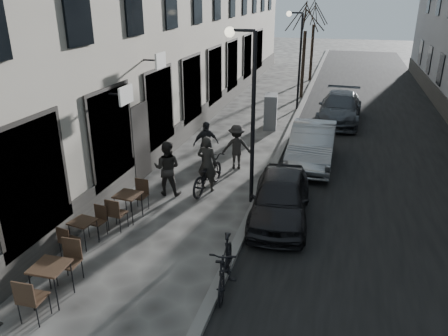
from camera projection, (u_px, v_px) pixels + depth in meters
The scene contains 19 objects.
road at pixel (371, 124), 21.33m from camera, with size 7.30×60.00×0.00m, color black.
kerb at pixel (296, 117), 22.21m from camera, with size 0.25×60.00×0.12m, color slate.
streetlamp_near at pixel (248, 99), 12.21m from camera, with size 0.90×0.28×5.09m.
streetlamp_far at pixel (297, 50), 22.94m from camera, with size 0.90×0.28×5.09m.
tree_near at pixel (306, 17), 25.05m from camera, with size 2.40×2.40×5.70m.
tree_far at pixel (315, 13), 30.42m from camera, with size 2.40×2.40×5.70m.
bistro_set_a at pixel (52, 279), 8.88m from camera, with size 0.69×1.67×0.98m.
bistro_set_b at pixel (84, 230), 10.87m from camera, with size 0.64×1.42×0.81m.
bistro_set_c at pixel (129, 204), 12.11m from camera, with size 0.69×1.59×0.93m.
utility_cabinet at pixel (271, 111), 20.38m from camera, with size 0.58×1.05×1.58m, color slate.
bicycle at pixel (207, 174), 13.93m from camera, with size 0.73×2.11×1.11m, color black.
cyclist_rider at pixel (207, 164), 13.80m from camera, with size 0.66×0.43×1.81m, color black.
pedestrian_near at pixel (167, 168), 13.53m from camera, with size 0.85×0.66×1.75m, color black.
pedestrian_mid at pixel (237, 147), 15.60m from camera, with size 1.05×0.60×1.63m, color black.
pedestrian_far at pixel (206, 144), 15.85m from camera, with size 0.98×0.41×1.67m, color black.
car_near at pixel (280, 198), 12.06m from camera, with size 1.56×3.88×1.32m, color black.
car_mid at pixel (312, 144), 16.09m from camera, with size 1.55×4.45×1.47m, color gray.
car_far at pixel (340, 108), 21.37m from camera, with size 1.98×4.86×1.41m, color #3B3F45.
moped at pixel (225, 265), 9.23m from camera, with size 0.53×1.89×1.14m, color black.
Camera 1 is at (2.40, -5.79, 5.90)m, focal length 35.00 mm.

